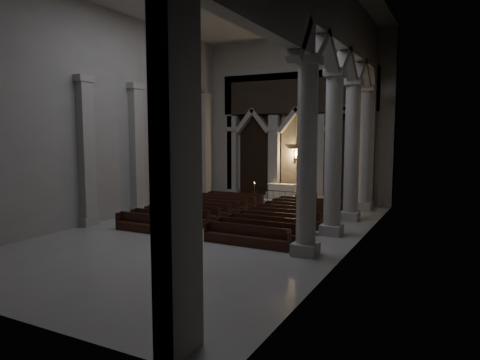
{
  "coord_description": "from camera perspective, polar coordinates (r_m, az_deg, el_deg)",
  "views": [
    {
      "loc": [
        10.98,
        -19.01,
        4.97
      ],
      "look_at": [
        -0.37,
        3.0,
        2.29
      ],
      "focal_mm": 32.0,
      "sensor_mm": 36.0,
      "label": 1
    }
  ],
  "objects": [
    {
      "name": "worshipper",
      "position": [
        28.07,
        7.55,
        -2.94
      ],
      "size": [
        0.43,
        0.32,
        1.1
      ],
      "primitive_type": "imported",
      "rotation": [
        0.0,
        0.0,
        -0.14
      ],
      "color": "black",
      "rests_on": "ground"
    },
    {
      "name": "room",
      "position": [
        22.11,
        -2.79,
        13.01
      ],
      "size": [
        24.0,
        24.1,
        12.0
      ],
      "color": "gray",
      "rests_on": "ground"
    },
    {
      "name": "sanctuary_wall",
      "position": [
        32.5,
        7.58,
        9.03
      ],
      "size": [
        14.0,
        0.77,
        12.0
      ],
      "color": "#9F9C94",
      "rests_on": "ground"
    },
    {
      "name": "candle_stand_left",
      "position": [
        31.65,
        1.94,
        -2.16
      ],
      "size": [
        0.24,
        0.24,
        1.4
      ],
      "color": "gold",
      "rests_on": "ground"
    },
    {
      "name": "altar_rail",
      "position": [
        30.71,
        6.03,
        -2.02
      ],
      "size": [
        4.68,
        0.09,
        0.92
      ],
      "color": "black",
      "rests_on": "ground"
    },
    {
      "name": "candle_stand_right",
      "position": [
        29.3,
        11.65,
        -3.02
      ],
      "size": [
        0.22,
        0.22,
        1.29
      ],
      "color": "gold",
      "rests_on": "ground"
    },
    {
      "name": "altar",
      "position": [
        32.34,
        5.67,
        -1.45
      ],
      "size": [
        2.12,
        0.85,
        1.07
      ],
      "color": "silver",
      "rests_on": "sanctuary_step"
    },
    {
      "name": "pews",
      "position": [
        24.37,
        -0.06,
        -4.87
      ],
      "size": [
        9.54,
        9.59,
        0.92
      ],
      "color": "black",
      "rests_on": "ground"
    },
    {
      "name": "left_pilasters",
      "position": [
        28.68,
        -10.97,
        3.95
      ],
      "size": [
        0.6,
        13.0,
        8.03
      ],
      "color": "#9F9C94",
      "rests_on": "ground"
    },
    {
      "name": "sanctuary_step",
      "position": [
        31.96,
        6.85,
        -2.67
      ],
      "size": [
        8.5,
        2.6,
        0.15
      ],
      "primitive_type": "cube",
      "color": "#9F9C94",
      "rests_on": "ground"
    },
    {
      "name": "right_arcade",
      "position": [
        21.26,
        12.44,
        13.76
      ],
      "size": [
        1.0,
        24.0,
        12.0
      ],
      "color": "#9F9C94",
      "rests_on": "ground"
    }
  ]
}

